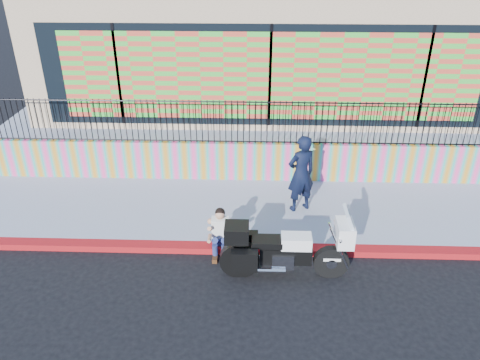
{
  "coord_description": "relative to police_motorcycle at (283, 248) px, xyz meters",
  "views": [
    {
      "loc": [
        -0.39,
        -8.54,
        6.32
      ],
      "look_at": [
        -0.72,
        1.2,
        1.18
      ],
      "focal_mm": 35.0,
      "sensor_mm": 36.0,
      "label": 1
    }
  ],
  "objects": [
    {
      "name": "red_curb",
      "position": [
        -0.23,
        0.8,
        -0.61
      ],
      "size": [
        16.0,
        0.3,
        0.15
      ],
      "primitive_type": "cube",
      "color": "#A20B21",
      "rests_on": "ground"
    },
    {
      "name": "seated_man",
      "position": [
        -1.34,
        0.7,
        -0.23
      ],
      "size": [
        0.54,
        0.71,
        1.06
      ],
      "color": "navy",
      "rests_on": "ground"
    },
    {
      "name": "police_motorcycle",
      "position": [
        0.0,
        0.0,
        0.0
      ],
      "size": [
        2.61,
        0.86,
        1.63
      ],
      "color": "black",
      "rests_on": "ground"
    },
    {
      "name": "elevated_platform",
      "position": [
        -0.23,
        9.15,
        -0.06
      ],
      "size": [
        16.0,
        10.0,
        1.25
      ],
      "primitive_type": "cube",
      "color": "#8E96AB",
      "rests_on": "ground"
    },
    {
      "name": "police_officer",
      "position": [
        0.53,
        2.45,
        0.46
      ],
      "size": [
        0.86,
        0.74,
        1.99
      ],
      "primitive_type": "imported",
      "rotation": [
        0.0,
        0.0,
        3.57
      ],
      "color": "black",
      "rests_on": "sidewalk"
    },
    {
      "name": "storefront_building",
      "position": [
        -0.23,
        8.93,
        2.57
      ],
      "size": [
        14.0,
        8.06,
        4.0
      ],
      "color": "tan",
      "rests_on": "elevated_platform"
    },
    {
      "name": "sidewalk",
      "position": [
        -0.23,
        2.45,
        -0.61
      ],
      "size": [
        16.0,
        3.0,
        0.15
      ],
      "primitive_type": "cube",
      "color": "#8E96AB",
      "rests_on": "ground"
    },
    {
      "name": "metal_fence",
      "position": [
        -0.23,
        4.05,
        1.17
      ],
      "size": [
        15.8,
        0.04,
        1.2
      ],
      "primitive_type": null,
      "color": "black",
      "rests_on": "mural_wall"
    },
    {
      "name": "mural_wall",
      "position": [
        -0.23,
        4.05,
        0.02
      ],
      "size": [
        16.0,
        0.2,
        1.1
      ],
      "primitive_type": "cube",
      "color": "#FF4393",
      "rests_on": "sidewalk"
    },
    {
      "name": "ground",
      "position": [
        -0.23,
        0.8,
        -0.68
      ],
      "size": [
        90.0,
        90.0,
        0.0
      ],
      "primitive_type": "plane",
      "color": "black",
      "rests_on": "ground"
    }
  ]
}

